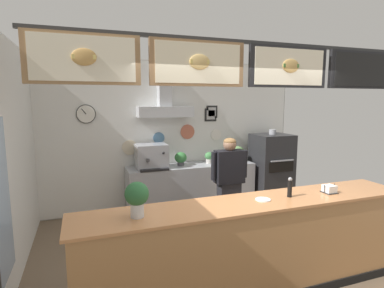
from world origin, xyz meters
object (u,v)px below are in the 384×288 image
Objects in this scene: potted_oregano at (223,157)px; potted_sage at (238,153)px; pizza_oven at (271,169)px; potted_rosemary at (209,157)px; espresso_machine at (151,157)px; basil_vase at (137,197)px; shop_worker at (229,183)px; potted_thyme at (181,158)px; pepper_grinder at (290,187)px; condiment_plate at (263,200)px; napkin_holder at (329,189)px.

potted_oregano is 0.35m from potted_sage.
pizza_oven reaches higher than potted_rosemary.
espresso_machine is 2.77m from basil_vase.
shop_worker is 1.35m from potted_thyme.
espresso_machine reaches higher than potted_oregano.
basil_vase is at bearing -179.33° from pepper_grinder.
potted_sage is at bearing 0.09° from potted_rosemary.
condiment_plate is (-0.35, 0.00, -0.11)m from pepper_grinder.
condiment_plate is (-0.79, -2.68, 0.06)m from potted_oregano.
shop_worker is 1.33m from potted_rosemary.
pepper_grinder is at bearing 93.28° from shop_worker.
potted_thyme is 1.66× the size of napkin_holder.
potted_thyme is at bearing 99.43° from pepper_grinder.
potted_oregano is 0.81× the size of potted_rosemary.
potted_oregano is 0.53× the size of basil_vase.
condiment_plate is at bearing -112.67° from potted_sage.
potted_thyme is 2.90m from napkin_holder.
shop_worker is at bearing 78.25° from condiment_plate.
potted_sage is (0.34, 0.03, 0.07)m from potted_oregano.
shop_worker is 1.56m from potted_sage.
espresso_machine is 2.17× the size of potted_thyme.
potted_sage is 0.64m from potted_rosemary.
napkin_holder reaches higher than potted_oregano.
potted_sage is 0.90× the size of basil_vase.
basil_vase is (-1.89, -2.74, 0.23)m from potted_rosemary.
napkin_holder is at bearing -69.93° from potted_thyme.
condiment_plate is 0.90m from napkin_holder.
potted_oregano is 2.80m from condiment_plate.
condiment_plate is at bearing 79.38° from shop_worker.
pizza_oven reaches higher than napkin_holder.
potted_rosemary is (1.17, 0.06, -0.09)m from espresso_machine.
potted_rosemary is (0.60, 0.02, -0.02)m from potted_thyme.
shop_worker reaches higher than potted_sage.
napkin_holder is (0.99, -2.72, 0.05)m from potted_thyme.
pizza_oven reaches higher than potted_oregano.
napkin_holder is (-0.91, -2.52, 0.37)m from pizza_oven.
potted_rosemary reaches higher than potted_oregano.
potted_sage is at bearing 47.26° from basil_vase.
pizza_oven is 9.87× the size of napkin_holder.
shop_worker is 10.01× the size of napkin_holder.
pizza_oven is 6.70× the size of pepper_grinder.
pizza_oven is 2.70m from napkin_holder.
potted_sage reaches higher than potted_thyme.
condiment_plate is (-0.50, -2.71, 0.04)m from potted_rosemary.
potted_sage is 2.94m from condiment_plate.
potted_sage reaches higher than potted_rosemary.
espresso_machine is 2.54× the size of potted_rosemary.
napkin_holder is at bearing 113.66° from shop_worker.
pizza_oven is 9.13× the size of condiment_plate.
pepper_grinder is at bearing -68.97° from espresso_machine.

